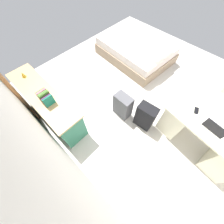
# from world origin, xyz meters

# --- Properties ---
(ground_plane) EXTENTS (5.61, 5.61, 0.00)m
(ground_plane) POSITION_xyz_m (0.00, 0.00, 0.00)
(ground_plane) COLOR beige
(wall_back) EXTENTS (4.61, 0.10, 2.77)m
(wall_back) POSITION_xyz_m (0.00, 2.03, 1.38)
(wall_back) COLOR silver
(wall_back) RESTS_ON ground_plane
(desk) EXTENTS (1.51, 0.84, 0.74)m
(desk) POSITION_xyz_m (-1.30, 0.14, 0.39)
(desk) COLOR beige
(desk) RESTS_ON ground_plane
(office_chair) EXTENTS (0.58, 0.58, 0.94)m
(office_chair) POSITION_xyz_m (-1.28, -0.71, 0.42)
(office_chair) COLOR black
(office_chair) RESTS_ON ground_plane
(credenza) EXTENTS (1.80, 0.48, 0.73)m
(credenza) POSITION_xyz_m (1.18, 1.65, 0.37)
(credenza) COLOR #2D7056
(credenza) RESTS_ON ground_plane
(bed) EXTENTS (1.99, 1.52, 0.58)m
(bed) POSITION_xyz_m (1.13, -1.07, 0.24)
(bed) COLOR gray
(bed) RESTS_ON ground_plane
(suitcase_black) EXTENTS (0.38, 0.26, 0.60)m
(suitcase_black) POSITION_xyz_m (-0.35, 0.48, 0.30)
(suitcase_black) COLOR black
(suitcase_black) RESTS_ON ground_plane
(suitcase_spare_grey) EXTENTS (0.36, 0.23, 0.57)m
(suitcase_spare_grey) POSITION_xyz_m (0.14, 0.59, 0.29)
(suitcase_spare_grey) COLOR #4C4C51
(suitcase_spare_grey) RESTS_ON ground_plane
(laptop) EXTENTS (0.34, 0.26, 0.21)m
(laptop) POSITION_xyz_m (-1.29, 0.21, 0.79)
(laptop) COLOR silver
(laptop) RESTS_ON desk
(computer_mouse) EXTENTS (0.07, 0.11, 0.03)m
(computer_mouse) POSITION_xyz_m (-1.04, 0.14, 0.76)
(computer_mouse) COLOR white
(computer_mouse) RESTS_ON desk
(cell_phone_by_mouse) EXTENTS (0.11, 0.15, 0.01)m
(cell_phone_by_mouse) POSITION_xyz_m (-0.97, 0.08, 0.75)
(cell_phone_by_mouse) COLOR black
(cell_phone_by_mouse) RESTS_ON desk
(book_row) EXTENTS (0.23, 0.17, 0.23)m
(book_row) POSITION_xyz_m (0.94, 1.65, 0.83)
(book_row) COLOR #176A57
(book_row) RESTS_ON credenza
(figurine_small) EXTENTS (0.08, 0.08, 0.11)m
(figurine_small) POSITION_xyz_m (1.76, 1.65, 0.78)
(figurine_small) COLOR gold
(figurine_small) RESTS_ON credenza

